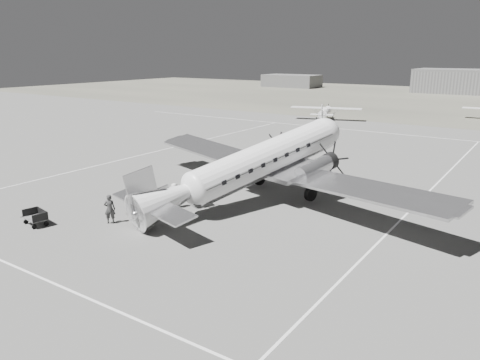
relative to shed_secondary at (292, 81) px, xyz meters
name	(u,v)px	position (x,y,z in m)	size (l,w,h in m)	color
ground	(217,207)	(55.00, -115.00, -2.00)	(260.00, 260.00, 0.00)	#62625F
taxi_line_near	(49,281)	(55.00, -129.00, -1.99)	(60.00, 0.15, 0.01)	white
taxi_line_right	(378,243)	(67.00, -115.00, -1.99)	(0.15, 80.00, 0.01)	white
taxi_line_left	(142,155)	(37.00, -105.00, -1.99)	(0.15, 60.00, 0.01)	white
taxi_line_horizon	(386,133)	(55.00, -75.00, -1.99)	(90.00, 0.15, 0.01)	white
grass_infield	(458,101)	(55.00, -20.00, -2.00)	(260.00, 90.00, 0.01)	#686658
shed_secondary	(292,81)	(0.00, 0.00, 0.00)	(18.00, 10.00, 4.00)	#5B5B5B
dc3_airliner	(255,166)	(56.62, -112.39, 0.83)	(29.74, 20.64, 5.66)	#BBBBBD
light_plane_left	(325,113)	(42.55, -68.01, -0.77)	(11.90, 9.65, 2.47)	white
baggage_cart_near	(144,209)	(51.78, -119.21, -1.58)	(1.48, 1.04, 0.84)	#5B5B5B
baggage_cart_far	(35,218)	(47.25, -124.66, -1.50)	(1.77, 1.25, 1.00)	#5B5B5B
ground_crew	(110,209)	(51.07, -121.65, -1.00)	(0.73, 0.48, 2.00)	#313131
ramp_agent	(152,202)	(51.94, -118.63, -1.17)	(0.80, 0.63, 1.66)	beige
passenger	(175,196)	(52.47, -116.80, -1.07)	(0.91, 0.59, 1.86)	silver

